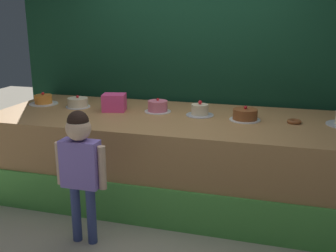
{
  "coord_description": "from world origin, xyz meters",
  "views": [
    {
      "loc": [
        0.97,
        -2.98,
        1.8
      ],
      "look_at": [
        0.0,
        0.41,
        0.82
      ],
      "focal_mm": 42.31,
      "sensor_mm": 36.0,
      "label": 1
    }
  ],
  "objects_px": {
    "cake_far_left": "(43,100)",
    "cake_left": "(78,103)",
    "cake_center_left": "(158,107)",
    "pink_box": "(114,102)",
    "donut": "(294,121)",
    "child_figure": "(80,160)",
    "cake_center_right": "(200,110)",
    "cake_right": "(245,115)"
  },
  "relations": [
    {
      "from": "cake_far_left",
      "to": "cake_left",
      "type": "bearing_deg",
      "value": -4.67
    },
    {
      "from": "cake_far_left",
      "to": "cake_center_left",
      "type": "relative_size",
      "value": 1.15
    },
    {
      "from": "pink_box",
      "to": "cake_left",
      "type": "relative_size",
      "value": 0.88
    },
    {
      "from": "donut",
      "to": "cake_center_left",
      "type": "xyz_separation_m",
      "value": [
        -1.35,
        0.09,
        0.04
      ]
    },
    {
      "from": "child_figure",
      "to": "donut",
      "type": "bearing_deg",
      "value": 34.2
    },
    {
      "from": "cake_center_left",
      "to": "cake_center_right",
      "type": "height_order",
      "value": "cake_center_right"
    },
    {
      "from": "child_figure",
      "to": "cake_center_left",
      "type": "bearing_deg",
      "value": 77.3
    },
    {
      "from": "pink_box",
      "to": "cake_center_left",
      "type": "bearing_deg",
      "value": 9.83
    },
    {
      "from": "pink_box",
      "to": "cake_right",
      "type": "xyz_separation_m",
      "value": [
        1.35,
        -0.02,
        -0.04
      ]
    },
    {
      "from": "child_figure",
      "to": "cake_far_left",
      "type": "height_order",
      "value": "child_figure"
    },
    {
      "from": "cake_far_left",
      "to": "cake_left",
      "type": "xyz_separation_m",
      "value": [
        0.45,
        -0.04,
        0.0
      ]
    },
    {
      "from": "donut",
      "to": "cake_right",
      "type": "distance_m",
      "value": 0.45
    },
    {
      "from": "child_figure",
      "to": "cake_far_left",
      "type": "bearing_deg",
      "value": 132.22
    },
    {
      "from": "cake_far_left",
      "to": "cake_center_right",
      "type": "height_order",
      "value": "cake_center_right"
    },
    {
      "from": "cake_left",
      "to": "cake_center_left",
      "type": "distance_m",
      "value": 0.9
    },
    {
      "from": "child_figure",
      "to": "cake_center_left",
      "type": "relative_size",
      "value": 4.05
    },
    {
      "from": "cake_left",
      "to": "cake_center_left",
      "type": "height_order",
      "value": "cake_center_left"
    },
    {
      "from": "pink_box",
      "to": "child_figure",
      "type": "bearing_deg",
      "value": -80.63
    },
    {
      "from": "donut",
      "to": "cake_left",
      "type": "distance_m",
      "value": 2.25
    },
    {
      "from": "pink_box",
      "to": "cake_left",
      "type": "bearing_deg",
      "value": 173.81
    },
    {
      "from": "cake_center_right",
      "to": "cake_left",
      "type": "bearing_deg",
      "value": 179.83
    },
    {
      "from": "donut",
      "to": "cake_center_left",
      "type": "distance_m",
      "value": 1.35
    },
    {
      "from": "cake_center_left",
      "to": "cake_center_right",
      "type": "relative_size",
      "value": 0.99
    },
    {
      "from": "cake_far_left",
      "to": "cake_center_right",
      "type": "distance_m",
      "value": 1.8
    },
    {
      "from": "child_figure",
      "to": "cake_left",
      "type": "relative_size",
      "value": 4.23
    },
    {
      "from": "cake_center_left",
      "to": "cake_right",
      "type": "relative_size",
      "value": 0.94
    },
    {
      "from": "cake_far_left",
      "to": "child_figure",
      "type": "bearing_deg",
      "value": -47.78
    },
    {
      "from": "donut",
      "to": "cake_center_right",
      "type": "distance_m",
      "value": 0.9
    },
    {
      "from": "cake_far_left",
      "to": "cake_left",
      "type": "distance_m",
      "value": 0.45
    },
    {
      "from": "child_figure",
      "to": "cake_right",
      "type": "height_order",
      "value": "child_figure"
    },
    {
      "from": "cake_far_left",
      "to": "pink_box",
      "type": "bearing_deg",
      "value": -5.43
    },
    {
      "from": "cake_right",
      "to": "cake_center_left",
      "type": "bearing_deg",
      "value": 173.51
    },
    {
      "from": "cake_center_left",
      "to": "cake_right",
      "type": "height_order",
      "value": "cake_center_left"
    },
    {
      "from": "cake_center_right",
      "to": "pink_box",
      "type": "bearing_deg",
      "value": -177.15
    },
    {
      "from": "cake_left",
      "to": "cake_right",
      "type": "relative_size",
      "value": 0.89
    },
    {
      "from": "cake_left",
      "to": "child_figure",
      "type": "bearing_deg",
      "value": -61.32
    },
    {
      "from": "child_figure",
      "to": "donut",
      "type": "distance_m",
      "value": 1.96
    },
    {
      "from": "cake_center_right",
      "to": "cake_right",
      "type": "bearing_deg",
      "value": -8.74
    },
    {
      "from": "child_figure",
      "to": "cake_far_left",
      "type": "distance_m",
      "value": 1.62
    },
    {
      "from": "pink_box",
      "to": "cake_far_left",
      "type": "relative_size",
      "value": 0.73
    },
    {
      "from": "cake_left",
      "to": "cake_right",
      "type": "bearing_deg",
      "value": -2.33
    },
    {
      "from": "child_figure",
      "to": "pink_box",
      "type": "relative_size",
      "value": 4.8
    }
  ]
}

